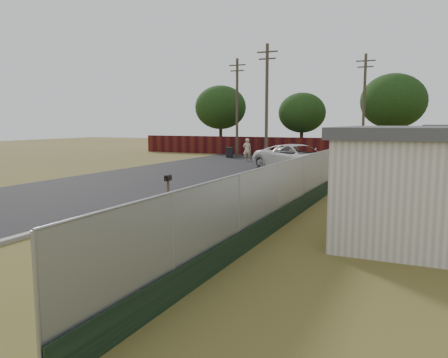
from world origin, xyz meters
The scene contains 12 objects.
ground centered at (0.00, 0.00, 0.00)m, with size 120.00×120.00×0.00m, color brown.
street centered at (-6.76, 8.05, 0.02)m, with size 15.10×60.00×0.12m.
chainlink_fence centered at (3.12, 1.03, 0.80)m, with size 0.10×27.06×2.02m.
privacy_fence centered at (-6.00, 25.00, 0.90)m, with size 30.00×0.12×1.80m, color #4C1510.
utility_poles centered at (-3.67, 20.67, 4.69)m, with size 12.60×8.24×9.00m.
horizon_trees centered at (0.84, 23.56, 4.63)m, with size 33.32×31.94×7.78m.
fire_hydrant centered at (0.99, -8.87, 0.37)m, with size 0.36×0.36×0.79m.
mailbox centered at (-2.44, -0.38, 0.86)m, with size 0.23×0.48×1.09m.
pickup_truck centered at (-0.56, 12.61, 0.89)m, with size 2.96×6.42×1.78m, color silver.
pedestrian centered at (-6.52, 18.39, 0.95)m, with size 0.69×0.45×1.89m, color beige.
trash_bin centered at (-9.29, 20.97, 0.49)m, with size 0.80×0.78×0.96m.
scattered_litter centered at (-0.17, -4.34, 0.04)m, with size 2.77×6.21×0.07m.
Camera 1 is at (7.11, -15.47, 3.22)m, focal length 35.00 mm.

